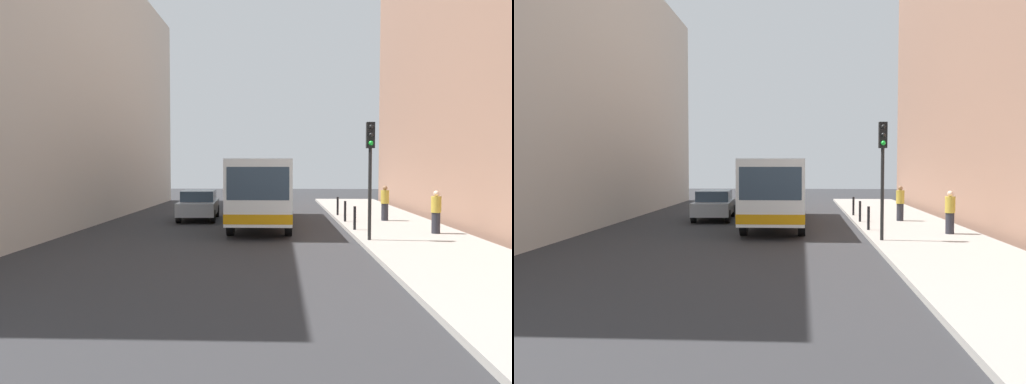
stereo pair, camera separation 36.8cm
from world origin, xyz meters
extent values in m
plane|color=#2D2D30|center=(0.00, 0.00, 0.00)|extent=(80.00, 80.00, 0.00)
cube|color=#9E9991|center=(5.40, 0.00, 0.07)|extent=(4.40, 40.00, 0.15)
cube|color=#BCB7AD|center=(-11.50, 4.00, 6.61)|extent=(7.00, 32.00, 13.23)
cube|color=white|center=(-0.38, 3.62, 1.75)|extent=(2.51, 11.00, 2.50)
cube|color=orange|center=(-0.38, 3.62, 0.80)|extent=(2.53, 11.02, 0.36)
cube|color=#2D3D4C|center=(-0.37, -1.86, 2.10)|extent=(2.26, 0.06, 1.20)
cube|color=#2D3D4C|center=(-0.38, 4.12, 2.10)|extent=(2.53, 9.40, 1.00)
cylinder|color=black|center=(0.76, -0.28, 0.50)|extent=(0.28, 1.00, 1.00)
cylinder|color=black|center=(-1.50, -0.28, 0.50)|extent=(0.28, 1.00, 1.00)
cylinder|color=black|center=(0.75, 7.52, 0.50)|extent=(0.28, 1.00, 1.00)
cylinder|color=black|center=(-1.51, 7.52, 0.50)|extent=(0.28, 1.00, 1.00)
cube|color=#A5A8AD|center=(-3.64, 5.58, 0.64)|extent=(2.03, 4.49, 0.64)
cube|color=#2D3D4C|center=(-3.65, 5.73, 1.22)|extent=(1.73, 2.55, 0.52)
cylinder|color=black|center=(-2.74, 4.13, 0.32)|extent=(0.25, 0.65, 0.64)
cylinder|color=black|center=(-4.38, 4.04, 0.32)|extent=(0.25, 0.65, 0.64)
cylinder|color=black|center=(-2.90, 7.13, 0.32)|extent=(0.25, 0.65, 0.64)
cylinder|color=black|center=(-4.54, 7.04, 0.32)|extent=(0.25, 0.65, 0.64)
cube|color=#A5A8AD|center=(-0.97, 12.66, 0.64)|extent=(2.02, 4.49, 0.64)
cube|color=#2D3D4C|center=(-0.97, 12.81, 1.22)|extent=(1.72, 2.54, 0.52)
cylinder|color=black|center=(-0.07, 11.21, 0.32)|extent=(0.25, 0.65, 0.64)
cylinder|color=black|center=(-1.71, 11.13, 0.32)|extent=(0.25, 0.65, 0.64)
cylinder|color=black|center=(-0.22, 14.20, 0.32)|extent=(0.25, 0.65, 0.64)
cylinder|color=black|center=(-1.86, 14.12, 0.32)|extent=(0.25, 0.65, 0.64)
cylinder|color=black|center=(3.55, -2.31, 1.75)|extent=(0.12, 0.12, 3.20)
cube|color=black|center=(3.55, -2.31, 3.80)|extent=(0.28, 0.24, 0.90)
sphere|color=black|center=(3.55, -2.44, 4.08)|extent=(0.16, 0.16, 0.16)
sphere|color=black|center=(3.55, -2.44, 3.80)|extent=(0.16, 0.16, 0.16)
sphere|color=green|center=(3.55, -2.44, 3.52)|extent=(0.16, 0.16, 0.16)
cylinder|color=black|center=(3.45, 0.59, 0.62)|extent=(0.11, 0.11, 0.95)
cylinder|color=black|center=(3.45, 3.70, 0.62)|extent=(0.11, 0.11, 0.95)
cylinder|color=black|center=(3.45, 6.81, 0.62)|extent=(0.11, 0.11, 0.95)
cylinder|color=#26262D|center=(6.38, -0.45, 0.55)|extent=(0.32, 0.32, 0.80)
cylinder|color=gold|center=(6.38, -0.45, 1.26)|extent=(0.38, 0.38, 0.62)
sphere|color=beige|center=(6.38, -0.45, 1.68)|extent=(0.22, 0.22, 0.22)
cylinder|color=#26262D|center=(5.36, 4.20, 0.55)|extent=(0.32, 0.32, 0.80)
cylinder|color=gold|center=(5.36, 4.20, 1.26)|extent=(0.38, 0.38, 0.62)
sphere|color=#8C6647|center=(5.36, 4.20, 1.69)|extent=(0.22, 0.22, 0.22)
camera|label=1|loc=(0.37, -20.95, 2.78)|focal=37.35mm
camera|label=2|loc=(0.74, -20.93, 2.78)|focal=37.35mm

